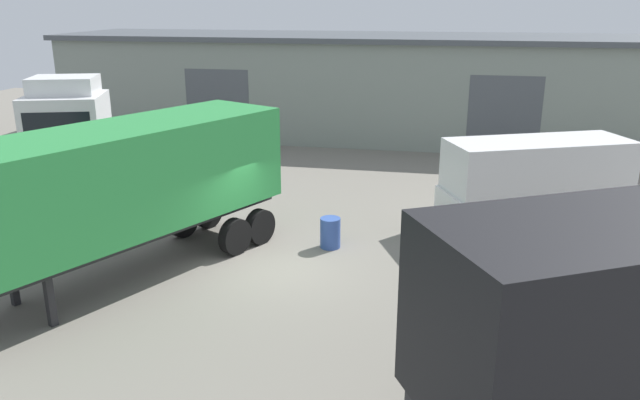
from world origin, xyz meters
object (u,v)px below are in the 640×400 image
object	(u,v)px
tractor_unit_white	(73,141)
delivery_van_white	(532,181)
container_trailer_green	(118,184)
oil_drum	(330,233)

from	to	relation	value
tractor_unit_white	delivery_van_white	world-z (taller)	tractor_unit_white
tractor_unit_white	container_trailer_green	xyz separation A→B (m)	(4.98, -5.91, 0.44)
delivery_van_white	oil_drum	distance (m)	6.47
tractor_unit_white	container_trailer_green	distance (m)	7.74
delivery_van_white	oil_drum	size ratio (longest dim) A/B	6.77
tractor_unit_white	oil_drum	size ratio (longest dim) A/B	7.47
delivery_van_white	oil_drum	xyz separation A→B (m)	(-5.73, -2.81, -1.06)
tractor_unit_white	delivery_van_white	size ratio (longest dim) A/B	1.10
tractor_unit_white	container_trailer_green	size ratio (longest dim) A/B	0.69
container_trailer_green	delivery_van_white	bearing A→B (deg)	145.33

